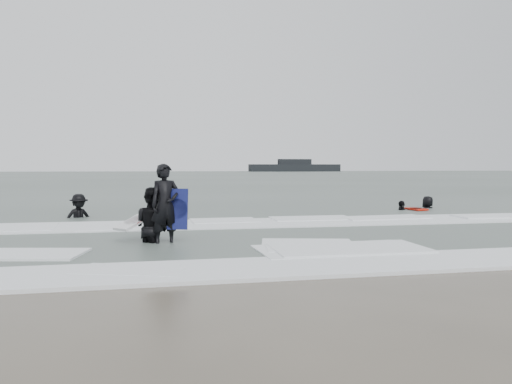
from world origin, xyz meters
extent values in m
plane|color=brown|center=(0.00, 0.00, 0.00)|extent=(320.00, 320.00, 0.00)
plane|color=#47544C|center=(0.00, 80.00, 0.06)|extent=(320.00, 320.00, 0.00)
imported|color=black|center=(-2.63, 2.51, 0.00)|extent=(0.81, 0.66, 1.93)
imported|color=black|center=(-2.94, 2.83, 0.00)|extent=(1.17, 1.14, 1.91)
imported|color=black|center=(-5.54, 8.92, 0.00)|extent=(1.29, 1.09, 1.74)
imported|color=black|center=(7.00, 9.66, 0.00)|extent=(0.95, 0.91, 1.59)
imported|color=black|center=(8.51, 10.26, 0.00)|extent=(1.00, 0.93, 1.72)
cube|color=white|center=(0.00, -0.60, 0.03)|extent=(30.03, 2.32, 0.07)
cube|color=white|center=(0.00, 6.00, 0.04)|extent=(30.00, 2.60, 0.09)
cube|color=black|center=(40.10, 147.80, 1.22)|extent=(29.61, 5.29, 2.33)
cube|color=black|center=(40.10, 147.80, 3.23)|extent=(10.57, 3.17, 1.69)
camera|label=1|loc=(-2.73, -9.25, 1.86)|focal=35.00mm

